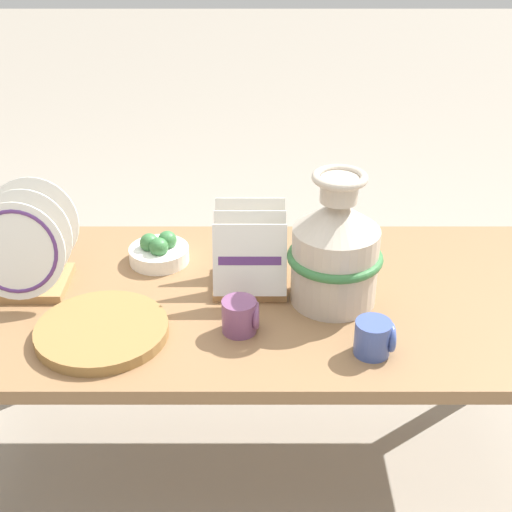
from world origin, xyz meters
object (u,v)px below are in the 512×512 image
Objects in this scene: dish_rack_round_plates at (25,253)px; mug_cobalt_glaze at (374,338)px; dish_rack_square_plates at (250,263)px; fruit_bowl at (159,251)px; ceramic_vase at (335,249)px; wicker_charger_stack at (102,331)px; mug_plum_glaze at (241,316)px.

dish_rack_round_plates reaches higher than mug_cobalt_glaze.
dish_rack_square_plates is at bearing 133.67° from mug_cobalt_glaze.
dish_rack_square_plates reaches higher than fruit_bowl.
ceramic_vase is 1.11× the size of wicker_charger_stack.
dish_rack_square_plates is 2.29× the size of mug_cobalt_glaze.
wicker_charger_stack is at bearing -146.47° from dish_rack_square_plates.
fruit_bowl is (0.09, 0.34, 0.02)m from wicker_charger_stack.
wicker_charger_stack is (-0.34, -0.22, -0.05)m from dish_rack_square_plates.
dish_rack_square_plates reaches higher than mug_plum_glaze.
dish_rack_round_plates is at bearing 161.29° from mug_plum_glaze.
mug_cobalt_glaze is at bearing -17.72° from dish_rack_round_plates.
ceramic_vase reaches higher than dish_rack_square_plates.
mug_cobalt_glaze is at bearing -37.99° from fruit_bowl.
mug_cobalt_glaze is (0.83, -0.27, -0.06)m from dish_rack_round_plates.
ceramic_vase reaches higher than fruit_bowl.
dish_rack_round_plates reaches higher than fruit_bowl.
mug_plum_glaze is at bearing 3.56° from wicker_charger_stack.
wicker_charger_stack is 0.36m from fruit_bowl.
mug_plum_glaze is at bearing -149.16° from ceramic_vase.
fruit_bowl is (-0.52, 0.41, -0.01)m from mug_cobalt_glaze.
ceramic_vase is 2.09× the size of fruit_bowl.
mug_cobalt_glaze is 0.54× the size of fruit_bowl.
ceramic_vase is 0.58m from wicker_charger_stack.
wicker_charger_stack is (0.22, -0.20, -0.09)m from dish_rack_round_plates.
fruit_bowl is (-0.25, 0.12, -0.03)m from dish_rack_square_plates.
dish_rack_square_plates is 0.41m from wicker_charger_stack.
ceramic_vase is at bearing 107.88° from mug_cobalt_glaze.
dish_rack_round_plates reaches higher than mug_plum_glaze.
ceramic_vase is at bearing -3.62° from dish_rack_round_plates.
mug_plum_glaze is (-0.29, 0.08, 0.00)m from mug_cobalt_glaze.
fruit_bowl is at bearing 142.01° from mug_cobalt_glaze.
dish_rack_square_plates is 0.40m from mug_cobalt_glaze.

